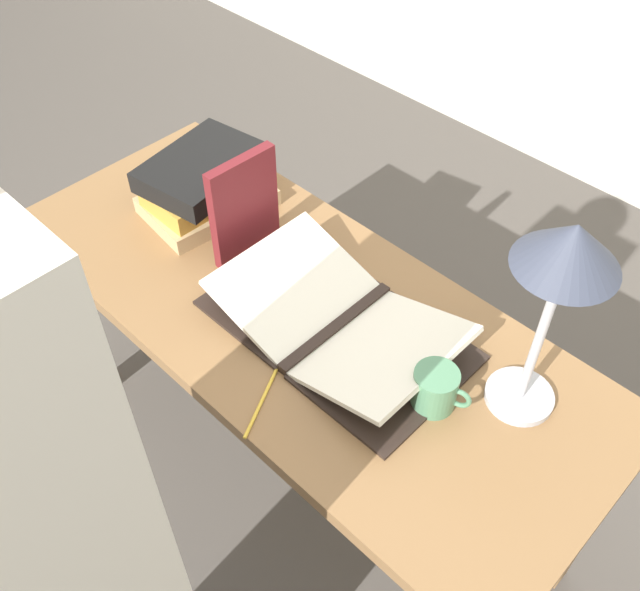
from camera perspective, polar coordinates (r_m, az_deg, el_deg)
ground_plane at (r=2.14m, az=-1.34°, el=-13.99°), size 12.00×12.00×0.00m
reading_desk at (r=1.63m, az=-1.71°, el=-3.39°), size 1.45×0.60×0.72m
open_book at (r=1.49m, az=1.33°, el=-2.16°), size 0.56×0.33×0.09m
book_stack_tall at (r=1.77m, az=-9.16°, el=8.76°), size 0.25×0.32×0.15m
book_standing_upright at (r=1.60m, az=-6.08°, el=7.01°), size 0.03×0.18×0.26m
reading_lamp at (r=1.19m, az=18.97°, el=2.21°), size 0.18×0.18×0.45m
coffee_mug at (r=1.38m, az=9.22°, el=-7.38°), size 0.12×0.09×0.09m
pencil at (r=1.40m, az=-4.65°, el=-8.35°), size 0.08×0.16×0.01m
person_reader at (r=1.16m, az=-19.55°, el=-20.20°), size 0.36×0.21×1.71m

